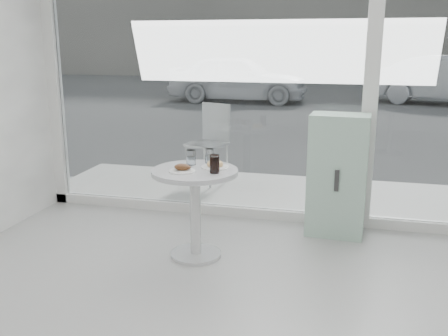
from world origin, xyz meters
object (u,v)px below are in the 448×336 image
(plate_donut, at_px, (215,165))
(patio_chair, at_px, (211,138))
(main_table, at_px, (195,195))
(water_tumbler_a, at_px, (191,158))
(car_white, at_px, (238,78))
(cola_glass, at_px, (215,164))
(mint_cabinet, at_px, (337,175))
(plate_fritter, at_px, (183,169))
(water_tumbler_b, at_px, (209,157))

(plate_donut, bearing_deg, patio_chair, 106.51)
(main_table, relative_size, water_tumbler_a, 5.92)
(car_white, height_order, water_tumbler_a, car_white)
(main_table, xyz_separation_m, car_white, (-2.13, 11.33, 0.17))
(plate_donut, bearing_deg, cola_glass, -76.28)
(main_table, xyz_separation_m, patio_chair, (-0.47, 2.18, 0.06))
(plate_donut, xyz_separation_m, cola_glass, (0.04, -0.17, 0.05))
(mint_cabinet, height_order, cola_glass, mint_cabinet)
(water_tumbler_a, relative_size, cola_glass, 0.87)
(patio_chair, bearing_deg, plate_fritter, -59.43)
(main_table, relative_size, patio_chair, 0.78)
(plate_fritter, bearing_deg, main_table, 53.83)
(water_tumbler_b, bearing_deg, car_white, 101.16)
(cola_glass, bearing_deg, water_tumbler_b, 112.39)
(cola_glass, bearing_deg, plate_donut, 103.72)
(plate_fritter, relative_size, plate_donut, 0.92)
(main_table, bearing_deg, mint_cabinet, 35.85)
(main_table, relative_size, car_white, 0.18)
(main_table, distance_m, car_white, 11.53)
(car_white, xyz_separation_m, cola_glass, (2.32, -11.40, 0.12))
(patio_chair, distance_m, cola_glass, 2.35)
(car_white, bearing_deg, plate_donut, -168.52)
(plate_donut, distance_m, water_tumbler_b, 0.18)
(main_table, relative_size, plate_fritter, 3.59)
(patio_chair, relative_size, cola_glass, 6.66)
(mint_cabinet, xyz_separation_m, cola_glass, (-0.95, -0.89, 0.26))
(mint_cabinet, relative_size, plate_fritter, 5.39)
(plate_fritter, height_order, cola_glass, cola_glass)
(cola_glass, bearing_deg, main_table, 159.98)
(plate_fritter, xyz_separation_m, cola_glass, (0.26, 0.03, 0.05))
(patio_chair, xyz_separation_m, water_tumbler_a, (0.39, -2.03, 0.21))
(water_tumbler_a, bearing_deg, mint_cabinet, 29.14)
(plate_fritter, bearing_deg, water_tumbler_b, 69.94)
(main_table, distance_m, cola_glass, 0.35)
(main_table, height_order, plate_fritter, plate_fritter)
(mint_cabinet, distance_m, car_white, 11.00)
(main_table, distance_m, plate_fritter, 0.27)
(water_tumbler_a, bearing_deg, plate_fritter, -88.74)
(car_white, xyz_separation_m, water_tumbler_b, (2.19, -11.08, 0.11))
(patio_chair, distance_m, plate_fritter, 2.32)
(water_tumbler_b, bearing_deg, water_tumbler_a, -141.21)
(car_white, height_order, plate_donut, car_white)
(plate_fritter, distance_m, water_tumbler_b, 0.38)
(mint_cabinet, xyz_separation_m, patio_chair, (-1.61, 1.36, 0.04))
(mint_cabinet, bearing_deg, plate_fritter, -139.31)
(plate_donut, bearing_deg, water_tumbler_a, 168.15)
(cola_glass, bearing_deg, plate_fritter, -173.59)
(mint_cabinet, height_order, plate_fritter, mint_cabinet)
(mint_cabinet, height_order, plate_donut, mint_cabinet)
(main_table, distance_m, water_tumbler_b, 0.38)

